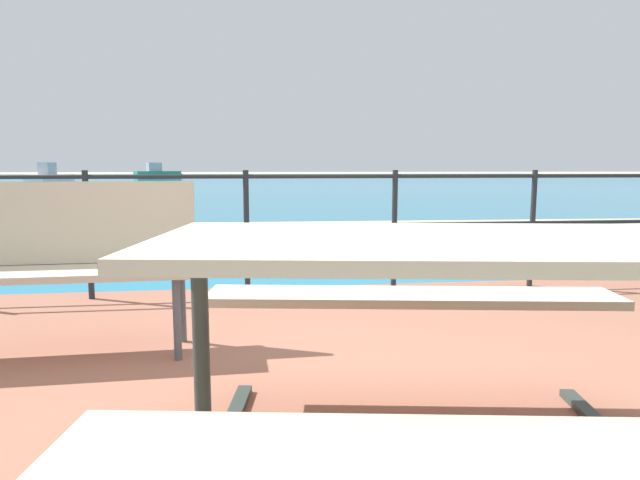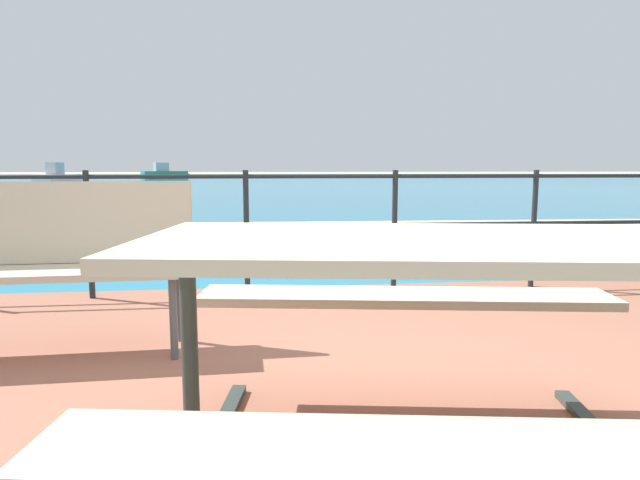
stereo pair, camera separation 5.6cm
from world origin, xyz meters
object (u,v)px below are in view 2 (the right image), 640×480
boat_mid (59,178)px  picnic_table (429,299)px  boat_near (165,174)px  park_bench (29,251)px

boat_mid → picnic_table: bearing=-148.9°
boat_near → boat_mid: 15.72m
park_bench → boat_near: bearing=96.6°
boat_mid → park_bench: bearing=-150.7°
park_bench → boat_mid: 33.84m
picnic_table → boat_near: (-8.79, 48.75, -0.19)m
picnic_table → boat_near: boat_near is taller
boat_near → boat_mid: size_ratio=1.01×
picnic_table → park_bench: park_bench is taller
picnic_table → park_bench: bearing=147.4°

